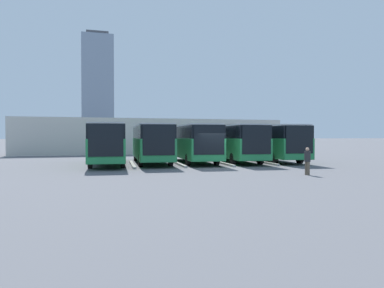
% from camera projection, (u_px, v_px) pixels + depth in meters
% --- Properties ---
extents(ground_plane, '(600.00, 600.00, 0.00)m').
position_uv_depth(ground_plane, '(217.00, 168.00, 26.88)').
color(ground_plane, '#5B5B60').
extents(bus_0, '(3.59, 11.34, 3.24)m').
position_uv_depth(bus_0, '(270.00, 141.00, 34.22)').
color(bus_0, '#238447').
rests_on(bus_0, ground_plane).
extents(curb_divider_0, '(0.89, 7.10, 0.15)m').
position_uv_depth(curb_divider_0, '(261.00, 162.00, 32.15)').
color(curb_divider_0, '#9E9E99').
rests_on(curb_divider_0, ground_plane).
extents(bus_1, '(3.59, 11.34, 3.24)m').
position_uv_depth(bus_1, '(233.00, 142.00, 33.16)').
color(bus_1, '#238447').
rests_on(bus_1, ground_plane).
extents(curb_divider_1, '(0.89, 7.10, 0.15)m').
position_uv_depth(curb_divider_1, '(221.00, 163.00, 31.09)').
color(curb_divider_1, '#9E9E99').
rests_on(curb_divider_1, ground_plane).
extents(bus_2, '(3.59, 11.34, 3.24)m').
position_uv_depth(bus_2, '(193.00, 142.00, 32.35)').
color(bus_2, '#238447').
rests_on(bus_2, ground_plane).
extents(curb_divider_2, '(0.89, 7.10, 0.15)m').
position_uv_depth(curb_divider_2, '(178.00, 164.00, 30.28)').
color(curb_divider_2, '#9E9E99').
rests_on(curb_divider_2, ground_plane).
extents(bus_3, '(3.59, 11.34, 3.24)m').
position_uv_depth(bus_3, '(151.00, 142.00, 31.47)').
color(bus_3, '#238447').
rests_on(bus_3, ground_plane).
extents(curb_divider_3, '(0.89, 7.10, 0.15)m').
position_uv_depth(curb_divider_3, '(132.00, 164.00, 29.40)').
color(curb_divider_3, '#9E9E99').
rests_on(curb_divider_3, ground_plane).
extents(bus_4, '(3.59, 11.34, 3.24)m').
position_uv_depth(bus_4, '(108.00, 142.00, 29.87)').
color(bus_4, '#238447').
rests_on(bus_4, ground_plane).
extents(pedestrian, '(0.38, 0.39, 1.63)m').
position_uv_depth(pedestrian, '(307.00, 160.00, 22.00)').
color(pedestrian, brown).
rests_on(pedestrian, ground_plane).
extents(station_building, '(34.73, 15.44, 4.53)m').
position_uv_depth(station_building, '(149.00, 136.00, 53.02)').
color(station_building, beige).
rests_on(station_building, ground_plane).
extents(office_tower, '(21.32, 21.32, 74.25)m').
position_uv_depth(office_tower, '(97.00, 87.00, 262.01)').
color(office_tower, '#7F8EA3').
rests_on(office_tower, ground_plane).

